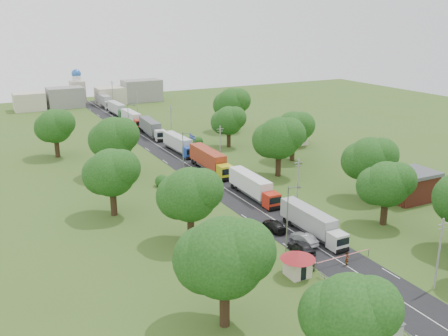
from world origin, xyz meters
TOP-DOWN VIEW (x-y plane):
  - ground at (0.00, 0.00)m, footprint 260.00×260.00m
  - road at (0.00, 20.00)m, footprint 8.00×200.00m
  - boom_barrier at (-1.36, -25.00)m, footprint 9.22×0.35m
  - guard_booth at (-7.20, -25.00)m, footprint 4.40×4.40m
  - kiosk at (-7.00, -40.00)m, footprint 2.30×2.30m
  - guard_rail at (-5.00, -35.00)m, footprint 0.10×17.00m
  - info_sign at (5.20, 35.00)m, footprint 0.12×3.10m
  - pole_0 at (5.50, -35.00)m, footprint 1.60×0.24m
  - pole_1 at (5.50, -7.00)m, footprint 1.60×0.24m
  - pole_2 at (5.50, 21.00)m, footprint 1.60×0.24m
  - pole_3 at (5.50, 49.00)m, footprint 1.60×0.24m
  - pole_4 at (5.50, 77.00)m, footprint 1.60×0.24m
  - pole_5 at (5.50, 105.00)m, footprint 1.60×0.24m
  - lamp_0 at (-5.35, -20.00)m, footprint 2.03×0.22m
  - lamp_1 at (-5.35, 15.00)m, footprint 2.03×0.22m
  - lamp_2 at (-5.35, 50.00)m, footprint 2.03×0.22m
  - tree_2 at (13.99, -17.86)m, footprint 8.00×8.00m
  - tree_3 at (19.99, -7.84)m, footprint 8.80×8.80m
  - tree_4 at (12.99, 10.17)m, footprint 9.60×9.60m
  - tree_5 at (21.99, 18.16)m, footprint 8.80×8.80m
  - tree_6 at (14.99, 35.14)m, footprint 8.00×8.00m
  - tree_7 at (23.99, 50.17)m, footprint 9.60×9.60m
  - tree_8 at (-14.01, -41.86)m, footprint 8.00×8.00m
  - tree_9 at (-20.01, -29.83)m, footprint 9.60×9.60m
  - tree_10 at (-15.01, -9.84)m, footprint 8.80×8.80m
  - tree_11 at (-22.01, 5.16)m, footprint 8.80×8.80m
  - tree_12 at (-16.01, 25.17)m, footprint 9.60×9.60m
  - tree_13 at (-24.01, 45.16)m, footprint 8.80×8.80m
  - house_brick at (26.00, -12.00)m, footprint 8.60×6.60m
  - house_cream at (30.00, 30.00)m, footprint 10.08×10.08m
  - distant_town at (0.68, 110.00)m, footprint 52.00×8.00m
  - church at (-4.00, 118.00)m, footprint 5.00×5.00m
  - truck_0 at (1.75, -15.95)m, footprint 2.36×13.66m
  - truck_1 at (2.12, 1.65)m, footprint 2.68×14.41m
  - truck_2 at (2.25, 19.38)m, footprint 2.88×15.75m
  - truck_3 at (2.18, 35.94)m, footprint 2.78×14.14m
  - truck_4 at (2.03, 54.72)m, footprint 3.41×15.47m
  - truck_5 at (1.69, 70.54)m, footprint 2.66×14.29m
  - truck_6 at (1.99, 87.14)m, footprint 2.83×14.37m
  - truck_7 at (2.26, 104.99)m, footprint 2.81×15.46m
  - car_lane_front at (-3.00, -20.04)m, footprint 2.04×4.83m
  - car_lane_mid at (-1.00, -18.00)m, footprint 1.72×4.72m
  - car_lane_rear at (-2.14, -12.00)m, footprint 2.38×5.16m
  - car_verge_near at (7.28, 9.55)m, footprint 3.12×5.10m
  - car_verge_far at (7.73, 32.91)m, footprint 1.92×4.52m
  - pedestrian_near at (0.11, -25.76)m, footprint 0.79×0.73m
  - pedestrian_booth at (-4.80, -24.99)m, footprint 0.89×0.98m

SIDE VIEW (x-z plane):
  - ground at x=0.00m, z-range 0.00..0.00m
  - road at x=0.00m, z-range -0.02..0.02m
  - guard_rail at x=-5.00m, z-range -0.85..0.85m
  - car_verge_near at x=7.28m, z-range 0.00..1.32m
  - car_lane_rear at x=-2.14m, z-range 0.00..1.46m
  - car_verge_far at x=7.73m, z-range 0.00..1.52m
  - car_lane_mid at x=-1.00m, z-range 0.00..1.54m
  - pedestrian_booth at x=-4.80m, z-range 0.00..1.63m
  - car_lane_front at x=-3.00m, z-range 0.00..1.63m
  - boom_barrier at x=-1.36m, z-range 0.30..1.48m
  - pedestrian_near at x=0.11m, z-range 0.00..1.81m
  - kiosk at x=-7.00m, z-range 0.02..2.43m
  - truck_0 at x=1.75m, z-range 0.12..3.90m
  - truck_3 at x=2.18m, z-range 0.12..4.03m
  - truck_5 at x=1.69m, z-range 0.12..4.08m
  - truck_6 at x=1.99m, z-range 0.12..4.10m
  - truck_1 at x=2.12m, z-range 0.12..4.11m
  - guard_booth at x=-7.20m, z-range 0.44..3.89m
  - truck_4 at x=2.03m, z-range 0.13..4.40m
  - truck_7 at x=2.26m, z-range 0.13..4.42m
  - truck_2 at x=2.25m, z-range 0.13..4.50m
  - house_brick at x=26.00m, z-range 0.05..5.25m
  - info_sign at x=5.20m, z-range 0.95..5.05m
  - distant_town at x=0.68m, z-range -0.51..7.49m
  - house_cream at x=30.00m, z-range 0.74..6.54m
  - pole_0 at x=5.50m, z-range 0.18..9.18m
  - pole_1 at x=5.50m, z-range 0.18..9.18m
  - pole_2 at x=5.50m, z-range 0.18..9.18m
  - pole_3 at x=5.50m, z-range 0.18..9.18m
  - pole_4 at x=5.50m, z-range 0.18..9.18m
  - pole_5 at x=5.50m, z-range 0.18..9.18m
  - church at x=-4.00m, z-range -0.76..11.54m
  - lamp_0 at x=-5.35m, z-range 0.55..10.55m
  - lamp_1 at x=-5.35m, z-range 0.55..10.55m
  - lamp_2 at x=-5.35m, z-range 0.55..10.55m
  - tree_2 at x=13.99m, z-range 1.55..11.65m
  - tree_6 at x=14.99m, z-range 1.55..11.65m
  - tree_8 at x=-14.01m, z-range 1.55..11.65m
  - tree_3 at x=19.99m, z-range 1.69..12.76m
  - tree_5 at x=21.99m, z-range 1.69..12.76m
  - tree_10 at x=-15.01m, z-range 1.69..12.76m
  - tree_11 at x=-22.01m, z-range 1.69..12.76m
  - tree_13 at x=-24.01m, z-range 1.69..12.76m
  - tree_4 at x=12.99m, z-range 1.83..13.88m
  - tree_7 at x=23.99m, z-range 1.83..13.88m
  - tree_9 at x=-20.01m, z-range 1.83..13.88m
  - tree_12 at x=-16.01m, z-range 1.83..13.88m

